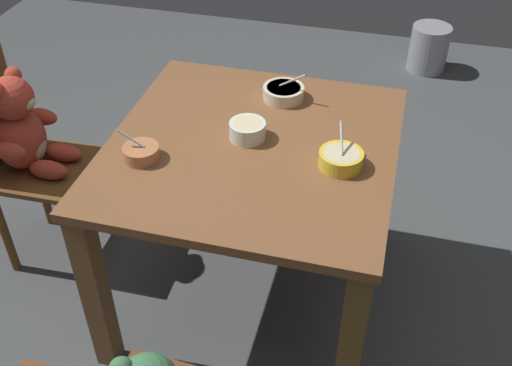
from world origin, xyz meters
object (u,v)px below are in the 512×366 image
(porridge_bowl_cream_far_center, at_px, (284,92))
(metal_pail, at_px, (429,48))
(dining_table, at_px, (252,176))
(porridge_bowl_white_center, at_px, (247,130))
(teddy_chair_near_left, at_px, (25,140))
(porridge_bowl_terracotta_near_left, at_px, (141,152))
(porridge_bowl_yellow_near_right, at_px, (341,159))

(porridge_bowl_cream_far_center, xyz_separation_m, metal_pail, (0.57, 1.84, -0.63))
(dining_table, xyz_separation_m, porridge_bowl_white_center, (-0.02, 0.03, 0.17))
(teddy_chair_near_left, relative_size, porridge_bowl_cream_far_center, 5.55)
(teddy_chair_near_left, distance_m, porridge_bowl_terracotta_near_left, 0.65)
(porridge_bowl_white_center, bearing_deg, porridge_bowl_cream_far_center, 77.85)
(dining_table, bearing_deg, metal_pail, 74.19)
(porridge_bowl_white_center, bearing_deg, dining_table, -49.93)
(porridge_bowl_yellow_near_right, distance_m, metal_pail, 2.31)
(teddy_chair_near_left, height_order, porridge_bowl_cream_far_center, teddy_chair_near_left)
(porridge_bowl_terracotta_near_left, bearing_deg, dining_table, 27.75)
(porridge_bowl_cream_far_center, bearing_deg, teddy_chair_near_left, -163.27)
(dining_table, distance_m, metal_pail, 2.28)
(porridge_bowl_cream_far_center, bearing_deg, porridge_bowl_terracotta_near_left, -126.83)
(porridge_bowl_white_center, bearing_deg, teddy_chair_near_left, -179.84)
(teddy_chair_near_left, bearing_deg, porridge_bowl_yellow_near_right, -4.81)
(dining_table, bearing_deg, teddy_chair_near_left, 178.36)
(porridge_bowl_white_center, xyz_separation_m, porridge_bowl_terracotta_near_left, (-0.30, -0.20, -0.01))
(porridge_bowl_cream_far_center, relative_size, porridge_bowl_white_center, 1.31)
(porridge_bowl_white_center, bearing_deg, metal_pail, 73.38)
(porridge_bowl_cream_far_center, relative_size, metal_pail, 0.55)
(porridge_bowl_yellow_near_right, bearing_deg, metal_pail, 82.15)
(porridge_bowl_cream_far_center, height_order, porridge_bowl_yellow_near_right, same)
(porridge_bowl_cream_far_center, distance_m, porridge_bowl_terracotta_near_left, 0.61)
(dining_table, height_order, porridge_bowl_yellow_near_right, porridge_bowl_yellow_near_right)
(teddy_chair_near_left, distance_m, metal_pail, 2.65)
(porridge_bowl_cream_far_center, height_order, metal_pail, porridge_bowl_cream_far_center)
(teddy_chair_near_left, relative_size, porridge_bowl_yellow_near_right, 5.99)
(teddy_chair_near_left, xyz_separation_m, porridge_bowl_white_center, (0.90, 0.00, 0.20))
(teddy_chair_near_left, relative_size, porridge_bowl_white_center, 7.27)
(teddy_chair_near_left, bearing_deg, porridge_bowl_white_center, -1.11)
(metal_pail, bearing_deg, porridge_bowl_cream_far_center, -107.30)
(porridge_bowl_white_center, relative_size, metal_pail, 0.42)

